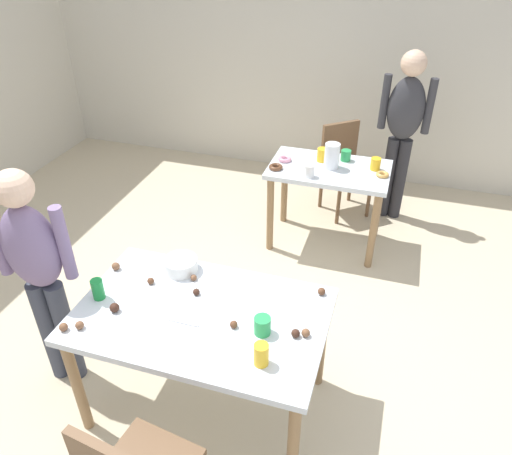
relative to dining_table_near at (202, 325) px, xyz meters
name	(u,v)px	position (x,y,z in m)	size (l,w,h in m)	color
ground_plane	(229,380)	(0.07, 0.19, -0.66)	(6.40, 6.40, 0.00)	beige
wall_back	(332,54)	(0.07, 3.39, 0.64)	(6.40, 0.10, 2.60)	beige
dining_table_near	(202,325)	(0.00, 0.00, 0.00)	(1.35, 0.84, 0.75)	silver
dining_table_far	(328,182)	(0.35, 1.93, -0.04)	(0.99, 0.61, 0.75)	silver
chair_far_table	(344,163)	(0.39, 2.57, -0.16)	(0.56, 0.56, 0.87)	brown
person_girl_near	(38,266)	(-0.95, -0.06, 0.23)	(0.45, 0.26, 1.48)	#383D4C
person_adult_far	(404,123)	(0.88, 2.58, 0.30)	(0.45, 0.22, 1.59)	#28282D
mixing_bowl	(181,265)	(-0.25, 0.30, 0.13)	(0.20, 0.20, 0.08)	white
soda_can	(98,289)	(-0.58, -0.06, 0.15)	(0.07, 0.07, 0.12)	#198438
fork_near	(183,323)	(-0.06, -0.10, 0.09)	(0.17, 0.02, 0.01)	silver
cup_near_0	(261,354)	(0.41, -0.23, 0.15)	(0.07, 0.07, 0.12)	yellow
cup_near_1	(262,326)	(0.36, -0.04, 0.14)	(0.09, 0.09, 0.10)	green
cake_ball_0	(194,278)	(-0.14, 0.24, 0.11)	(0.04, 0.04, 0.04)	brown
cake_ball_1	(196,292)	(-0.08, 0.13, 0.11)	(0.04, 0.04, 0.04)	#3D2319
cake_ball_2	(114,308)	(-0.44, -0.13, 0.12)	(0.05, 0.05, 0.05)	#3D2319
cake_ball_3	(296,333)	(0.52, -0.02, 0.11)	(0.04, 0.04, 0.04)	#3D2319
cake_ball_4	(151,281)	(-0.37, 0.14, 0.11)	(0.04, 0.04, 0.04)	brown
cake_ball_5	(322,291)	(0.59, 0.34, 0.11)	(0.04, 0.04, 0.04)	brown
cake_ball_6	(63,327)	(-0.62, -0.33, 0.11)	(0.04, 0.04, 0.04)	brown
cake_ball_7	(80,325)	(-0.55, -0.29, 0.11)	(0.04, 0.04, 0.04)	brown
cake_ball_8	(234,324)	(0.20, -0.05, 0.11)	(0.04, 0.04, 0.04)	brown
cake_ball_9	(306,333)	(0.57, 0.00, 0.11)	(0.04, 0.04, 0.04)	brown
cake_ball_10	(116,267)	(-0.63, 0.19, 0.11)	(0.05, 0.05, 0.05)	brown
pitcher_far	(332,156)	(0.36, 1.93, 0.19)	(0.12, 0.12, 0.21)	white
cup_far_0	(309,171)	(0.22, 1.72, 0.14)	(0.08, 0.08, 0.10)	white
cup_far_1	(322,155)	(0.26, 2.03, 0.15)	(0.09, 0.09, 0.11)	yellow
cup_far_2	(376,164)	(0.71, 2.00, 0.14)	(0.08, 0.08, 0.10)	yellow
cup_far_3	(346,155)	(0.45, 2.10, 0.14)	(0.08, 0.08, 0.09)	green
donut_far_0	(276,167)	(-0.07, 1.77, 0.11)	(0.12, 0.12, 0.03)	brown
donut_far_1	(285,159)	(-0.04, 1.94, 0.11)	(0.11, 0.11, 0.03)	pink
donut_far_2	(382,175)	(0.78, 1.90, 0.10)	(0.10, 0.10, 0.03)	gold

